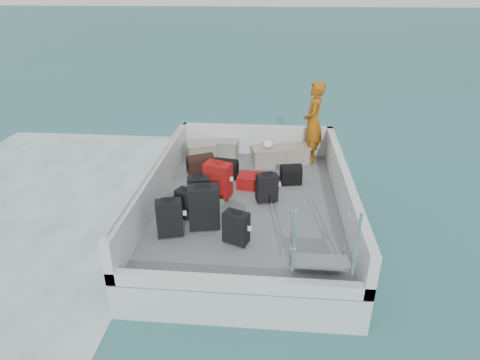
% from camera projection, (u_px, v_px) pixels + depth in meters
% --- Properties ---
extents(ground, '(160.00, 160.00, 0.00)m').
position_uv_depth(ground, '(248.00, 229.00, 7.86)').
color(ground, '#1B5961').
rests_on(ground, ground).
extents(wake_foam, '(10.00, 10.00, 0.00)m').
position_uv_depth(wake_foam, '(15.00, 218.00, 8.22)').
color(wake_foam, white).
rests_on(wake_foam, ground).
extents(ferry_hull, '(3.60, 5.00, 0.60)m').
position_uv_depth(ferry_hull, '(249.00, 216.00, 7.72)').
color(ferry_hull, silver).
rests_on(ferry_hull, ground).
extents(deck, '(3.30, 4.70, 0.02)m').
position_uv_depth(deck, '(249.00, 202.00, 7.59)').
color(deck, slate).
rests_on(deck, ferry_hull).
extents(deck_fittings, '(3.60, 5.00, 0.90)m').
position_uv_depth(deck_fittings, '(267.00, 193.00, 7.11)').
color(deck_fittings, silver).
rests_on(deck_fittings, deck).
extents(suitcase_0, '(0.46, 0.34, 0.64)m').
position_uv_depth(suitcase_0, '(169.00, 219.00, 6.44)').
color(suitcase_0, black).
rests_on(suitcase_0, deck).
extents(suitcase_1, '(0.41, 0.33, 0.54)m').
position_uv_depth(suitcase_1, '(187.00, 204.00, 6.95)').
color(suitcase_1, black).
rests_on(suitcase_1, deck).
extents(suitcase_2, '(0.43, 0.30, 0.58)m').
position_uv_depth(suitcase_2, '(199.00, 192.00, 7.34)').
color(suitcase_2, black).
rests_on(suitcase_2, deck).
extents(suitcase_3, '(0.56, 0.39, 0.77)m').
position_uv_depth(suitcase_3, '(204.00, 208.00, 6.62)').
color(suitcase_3, black).
rests_on(suitcase_3, deck).
extents(suitcase_5, '(0.57, 0.45, 0.68)m').
position_uv_depth(suitcase_5, '(218.00, 180.00, 7.64)').
color(suitcase_5, '#9B0B13').
rests_on(suitcase_5, deck).
extents(suitcase_6, '(0.45, 0.36, 0.54)m').
position_uv_depth(suitcase_6, '(236.00, 228.00, 6.28)').
color(suitcase_6, black).
rests_on(suitcase_6, deck).
extents(suitcase_7, '(0.44, 0.33, 0.55)m').
position_uv_depth(suitcase_7, '(267.00, 188.00, 7.47)').
color(suitcase_7, black).
rests_on(suitcase_7, deck).
extents(suitcase_8, '(0.71, 0.51, 0.26)m').
position_uv_depth(suitcase_8, '(255.00, 181.00, 8.08)').
color(suitcase_8, '#9B0B13').
rests_on(suitcase_8, deck).
extents(duffel_0, '(0.64, 0.53, 0.32)m').
position_uv_depth(duffel_0, '(200.00, 165.00, 8.70)').
color(duffel_0, black).
rests_on(duffel_0, deck).
extents(duffel_1, '(0.54, 0.38, 0.32)m').
position_uv_depth(duffel_1, '(226.00, 170.00, 8.49)').
color(duffel_1, black).
rests_on(duffel_1, deck).
extents(duffel_2, '(0.46, 0.37, 0.32)m').
position_uv_depth(duffel_2, '(291.00, 176.00, 8.23)').
color(duffel_2, black).
rests_on(duffel_2, deck).
extents(crate_0, '(0.72, 0.59, 0.37)m').
position_uv_depth(crate_0, '(201.00, 152.00, 9.33)').
color(crate_0, gray).
rests_on(crate_0, deck).
extents(crate_1, '(0.64, 0.48, 0.36)m').
position_uv_depth(crate_1, '(225.00, 149.00, 9.52)').
color(crate_1, gray).
rests_on(crate_1, deck).
extents(crate_2, '(0.72, 0.57, 0.39)m').
position_uv_depth(crate_2, '(268.00, 157.00, 9.03)').
color(crate_2, gray).
rests_on(crate_2, deck).
extents(crate_3, '(0.67, 0.53, 0.36)m').
position_uv_depth(crate_3, '(295.00, 155.00, 9.18)').
color(crate_3, gray).
rests_on(crate_3, deck).
extents(yellow_bag, '(0.28, 0.26, 0.22)m').
position_uv_depth(yellow_bag, '(287.00, 159.00, 9.15)').
color(yellow_bag, gold).
rests_on(yellow_bag, deck).
extents(white_bag, '(0.24, 0.24, 0.18)m').
position_uv_depth(white_bag, '(268.00, 145.00, 8.90)').
color(white_bag, white).
rests_on(white_bag, crate_2).
extents(passenger, '(0.53, 0.73, 1.83)m').
position_uv_depth(passenger, '(313.00, 123.00, 8.94)').
color(passenger, orange).
rests_on(passenger, deck).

